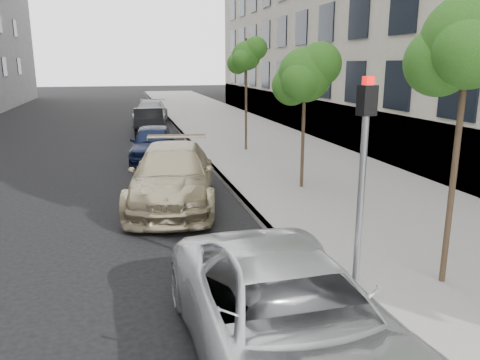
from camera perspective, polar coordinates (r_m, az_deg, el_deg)
name	(u,v)px	position (r m, az deg, el deg)	size (l,w,h in m)	color
sidewalk	(224,124)	(29.65, -1.97, 6.88)	(6.40, 72.00, 0.14)	gray
curb	(174,125)	(29.15, -8.02, 6.63)	(0.15, 72.00, 0.14)	#9E9B93
tree_near	(470,42)	(8.12, 26.27, 14.89)	(1.76, 1.56, 4.79)	#38281C
tree_mid	(306,75)	(13.77, 8.03, 12.60)	(1.85, 1.65, 4.21)	#38281C
tree_far	(247,56)	(19.94, 0.84, 14.87)	(1.57, 1.37, 4.69)	#38281C
signal_pole	(363,169)	(6.95, 14.72, 1.33)	(0.27, 0.23, 3.43)	#939699
minivan	(289,319)	(5.97, 6.04, -16.49)	(2.38, 5.16, 1.43)	silver
suv	(173,175)	(12.82, -8.22, 0.56)	(2.21, 5.45, 1.58)	tan
sedan_blue	(153,143)	(18.74, -10.54, 4.45)	(1.67, 4.14, 1.41)	#0F1835
sedan_black	(149,122)	(25.54, -11.07, 6.93)	(1.50, 4.30, 1.42)	black
sedan_rear	(151,112)	(30.75, -10.82, 8.12)	(2.02, 4.96, 1.44)	gray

